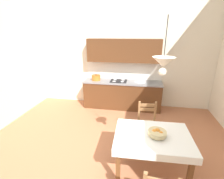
{
  "coord_description": "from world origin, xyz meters",
  "views": [
    {
      "loc": [
        0.61,
        -2.58,
        2.39
      ],
      "look_at": [
        -0.05,
        1.21,
        1.04
      ],
      "focal_mm": 26.41,
      "sensor_mm": 36.0,
      "label": 1
    }
  ],
  "objects_px": {
    "dining_table": "(152,142)",
    "dining_chair_kitchen_side": "(147,124)",
    "kitchen_cabinetry": "(122,82)",
    "fruit_bowl": "(157,133)",
    "pendant_lamp": "(163,63)"
  },
  "relations": [
    {
      "from": "dining_table",
      "to": "dining_chair_kitchen_side",
      "type": "xyz_separation_m",
      "value": [
        -0.05,
        0.86,
        -0.18
      ]
    },
    {
      "from": "kitchen_cabinetry",
      "to": "fruit_bowl",
      "type": "relative_size",
      "value": 8.3
    },
    {
      "from": "pendant_lamp",
      "to": "dining_table",
      "type": "bearing_deg",
      "value": 132.33
    },
    {
      "from": "fruit_bowl",
      "to": "pendant_lamp",
      "type": "relative_size",
      "value": 0.37
    },
    {
      "from": "fruit_bowl",
      "to": "pendant_lamp",
      "type": "bearing_deg",
      "value": -123.37
    },
    {
      "from": "dining_table",
      "to": "pendant_lamp",
      "type": "height_order",
      "value": "pendant_lamp"
    },
    {
      "from": "kitchen_cabinetry",
      "to": "dining_table",
      "type": "distance_m",
      "value": 2.76
    },
    {
      "from": "dining_chair_kitchen_side",
      "to": "fruit_bowl",
      "type": "relative_size",
      "value": 3.1
    },
    {
      "from": "dining_chair_kitchen_side",
      "to": "pendant_lamp",
      "type": "bearing_deg",
      "value": -83.95
    },
    {
      "from": "kitchen_cabinetry",
      "to": "dining_chair_kitchen_side",
      "type": "bearing_deg",
      "value": -66.5
    },
    {
      "from": "dining_table",
      "to": "dining_chair_kitchen_side",
      "type": "bearing_deg",
      "value": 93.47
    },
    {
      "from": "kitchen_cabinetry",
      "to": "fruit_bowl",
      "type": "height_order",
      "value": "kitchen_cabinetry"
    },
    {
      "from": "pendant_lamp",
      "to": "dining_chair_kitchen_side",
      "type": "bearing_deg",
      "value": 96.05
    },
    {
      "from": "dining_table",
      "to": "fruit_bowl",
      "type": "distance_m",
      "value": 0.2
    },
    {
      "from": "dining_table",
      "to": "fruit_bowl",
      "type": "xyz_separation_m",
      "value": [
        0.06,
        -0.02,
        0.19
      ]
    }
  ]
}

